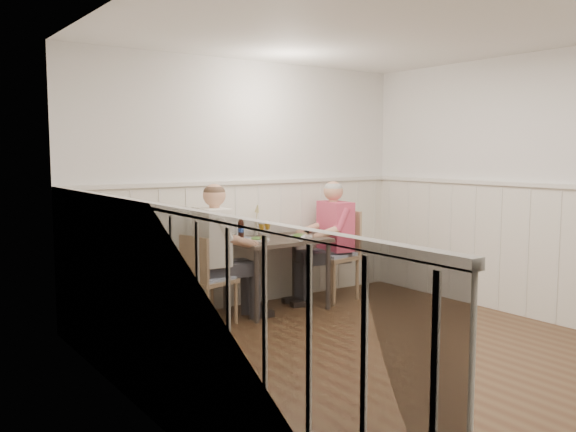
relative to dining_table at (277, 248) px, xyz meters
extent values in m
plane|color=#472D1C|center=(-0.12, -1.84, -0.65)|extent=(4.50, 4.50, 0.00)
cube|color=white|center=(-0.12, 0.41, 0.65)|extent=(4.00, 0.04, 2.60)
cube|color=white|center=(-2.12, -1.84, 0.65)|extent=(0.04, 4.50, 2.60)
cube|color=white|center=(1.88, -1.84, 0.65)|extent=(0.04, 4.50, 2.60)
cube|color=white|center=(-0.12, -1.84, 1.94)|extent=(4.00, 4.50, 0.02)
cube|color=white|center=(-0.12, 0.39, 0.00)|extent=(3.98, 0.03, 1.30)
cube|color=white|center=(-2.10, -1.84, 0.00)|extent=(0.03, 4.48, 1.30)
cube|color=white|center=(1.87, -1.84, 0.00)|extent=(0.03, 4.48, 1.30)
cube|color=silver|center=(-0.12, 0.38, 0.67)|extent=(3.98, 0.06, 0.04)
cube|color=silver|center=(-2.09, -1.84, 0.67)|extent=(0.06, 4.48, 0.04)
cube|color=silver|center=(1.85, -1.84, 0.67)|extent=(0.06, 4.48, 0.04)
cube|color=#4F453D|center=(0.00, 0.00, 0.08)|extent=(0.98, 0.70, 0.04)
cylinder|color=#3F3833|center=(-0.44, -0.30, -0.30)|extent=(0.05, 0.05, 0.71)
cylinder|color=#3F3833|center=(-0.44, 0.30, -0.30)|extent=(0.05, 0.05, 0.71)
cylinder|color=#3F3833|center=(0.44, -0.30, -0.30)|extent=(0.05, 0.05, 0.71)
cylinder|color=#3F3833|center=(0.44, 0.30, -0.30)|extent=(0.05, 0.05, 0.71)
cube|color=#9F8266|center=(0.75, 0.01, -0.18)|extent=(0.54, 0.54, 0.04)
cube|color=#5B7CB6|center=(0.75, 0.01, -0.14)|extent=(0.48, 0.48, 0.03)
cube|color=#9F8266|center=(0.96, 0.04, 0.09)|extent=(0.11, 0.46, 0.49)
cylinder|color=#9F8266|center=(0.98, -0.16, -0.43)|extent=(0.04, 0.04, 0.45)
cylinder|color=#9F8266|center=(0.58, -0.22, -0.43)|extent=(0.04, 0.04, 0.45)
cylinder|color=#9F8266|center=(0.91, 0.24, -0.43)|extent=(0.04, 0.04, 0.45)
cylinder|color=#9F8266|center=(0.52, 0.17, -0.43)|extent=(0.04, 0.04, 0.45)
cube|color=#9F8266|center=(-0.82, -0.07, -0.24)|extent=(0.48, 0.48, 0.04)
cube|color=#5B7CB6|center=(-0.82, -0.07, -0.20)|extent=(0.43, 0.43, 0.03)
cube|color=#9F8266|center=(-1.01, -0.11, 0.00)|extent=(0.11, 0.40, 0.43)
cylinder|color=#9F8266|center=(-1.03, 0.06, -0.45)|extent=(0.03, 0.03, 0.40)
cylinder|color=#9F8266|center=(-0.69, 0.13, -0.45)|extent=(0.03, 0.03, 0.40)
cylinder|color=#9F8266|center=(-0.96, -0.28, -0.45)|extent=(0.03, 0.03, 0.40)
cylinder|color=#9F8266|center=(-0.62, -0.21, -0.45)|extent=(0.03, 0.03, 0.40)
cube|color=#3F3F47|center=(0.75, -0.01, -0.43)|extent=(0.48, 0.44, 0.44)
cube|color=#3F3F47|center=(0.56, 0.02, -0.15)|extent=(0.45, 0.40, 0.13)
cube|color=#CA4C70|center=(0.75, -0.01, 0.17)|extent=(0.29, 0.46, 0.54)
sphere|color=tan|center=(0.75, -0.01, 0.56)|extent=(0.22, 0.22, 0.22)
sphere|color=#A5A5A0|center=(0.75, -0.01, 0.59)|extent=(0.21, 0.21, 0.21)
cube|color=black|center=(0.40, 0.04, 0.18)|extent=(0.02, 0.07, 0.13)
cube|color=#3F3F47|center=(-0.75, -0.04, -0.43)|extent=(0.47, 0.43, 0.45)
cube|color=#3F3F47|center=(-0.56, -0.05, -0.15)|extent=(0.45, 0.39, 0.13)
cube|color=white|center=(-0.75, -0.04, 0.18)|extent=(0.28, 0.46, 0.55)
sphere|color=tan|center=(-0.75, -0.04, 0.58)|extent=(0.22, 0.22, 0.22)
sphere|color=#4C3828|center=(-0.75, -0.04, 0.61)|extent=(0.21, 0.21, 0.21)
cylinder|color=white|center=(0.24, -0.08, 0.11)|extent=(0.27, 0.27, 0.02)
ellipsoid|color=#3F722D|center=(0.20, -0.11, 0.14)|extent=(0.13, 0.11, 0.05)
sphere|color=tan|center=(0.29, -0.07, 0.13)|extent=(0.04, 0.04, 0.04)
cube|color=brown|center=(0.26, -0.02, 0.12)|extent=(0.08, 0.05, 0.01)
cylinder|color=white|center=(0.31, -0.02, 0.13)|extent=(0.06, 0.06, 0.03)
cylinder|color=white|center=(-0.24, -0.02, 0.10)|extent=(0.24, 0.24, 0.02)
ellipsoid|color=#3F722D|center=(-0.28, -0.04, 0.14)|extent=(0.12, 0.10, 0.05)
sphere|color=tan|center=(-0.19, -0.01, 0.13)|extent=(0.03, 0.03, 0.03)
cylinder|color=silver|center=(0.00, 0.18, 0.10)|extent=(0.06, 0.06, 0.01)
cylinder|color=silver|center=(0.00, 0.18, 0.14)|extent=(0.01, 0.01, 0.07)
cone|color=#C48E1A|center=(0.00, 0.18, 0.20)|extent=(0.07, 0.07, 0.06)
cylinder|color=silver|center=(0.00, 0.18, 0.25)|extent=(0.07, 0.07, 0.03)
cylinder|color=silver|center=(-0.08, 0.17, 0.10)|extent=(0.06, 0.06, 0.01)
cylinder|color=silver|center=(-0.08, 0.17, 0.14)|extent=(0.01, 0.01, 0.08)
cone|color=#C48E1A|center=(-0.08, 0.17, 0.21)|extent=(0.07, 0.07, 0.07)
cylinder|color=silver|center=(-0.08, 0.17, 0.25)|extent=(0.07, 0.07, 0.03)
cylinder|color=black|center=(-0.30, 0.21, 0.18)|extent=(0.06, 0.06, 0.16)
cone|color=black|center=(-0.30, 0.21, 0.28)|extent=(0.06, 0.06, 0.04)
cylinder|color=black|center=(-0.30, 0.21, 0.31)|extent=(0.03, 0.03, 0.03)
cylinder|color=#2951AE|center=(-0.30, 0.21, 0.18)|extent=(0.06, 0.06, 0.04)
cylinder|color=white|center=(0.13, -0.28, 0.12)|extent=(0.20, 0.19, 0.05)
cylinder|color=silver|center=(-0.07, 0.30, 0.13)|extent=(0.04, 0.04, 0.07)
cylinder|color=#CABC7C|center=(-0.07, 0.30, 0.26)|extent=(0.02, 0.02, 0.23)
cone|color=#CABC7C|center=(-0.07, 0.30, 0.40)|extent=(0.03, 0.03, 0.08)
cube|color=#5B7CB6|center=(-0.34, 0.22, 0.10)|extent=(0.32, 0.28, 0.01)
camera|label=1|loc=(-3.51, -5.15, 0.99)|focal=38.00mm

